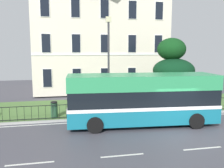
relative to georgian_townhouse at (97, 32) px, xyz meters
The scene contains 7 objects.
ground_plane 18.25m from the georgian_townhouse, 82.09° to the right, with size 60.00×56.00×0.18m.
georgian_townhouse is the anchor object (origin of this frame).
iron_verge_railing 15.03m from the georgian_townhouse, 90.00° to the right, with size 17.22×0.04×0.97m.
evergreen_tree 12.26m from the georgian_townhouse, 62.65° to the right, with size 3.74×3.82×5.76m.
single_decker_bus 16.49m from the georgian_townhouse, 87.61° to the right, with size 9.48×3.21×3.22m.
street_lamp_post 13.56m from the georgian_townhouse, 94.58° to the right, with size 0.36×0.24×6.88m.
litter_bin 15.46m from the georgian_townhouse, 110.15° to the right, with size 0.47×0.47×1.16m.
Camera 1 is at (-6.52, -11.88, 4.74)m, focal length 38.80 mm.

